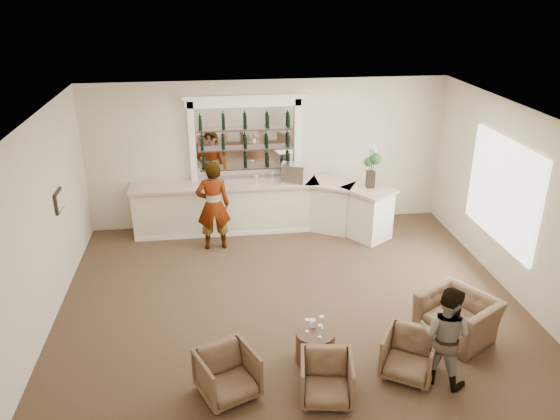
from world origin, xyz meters
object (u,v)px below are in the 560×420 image
at_px(cocktail_table, 315,346).
at_px(armchair_right, 409,355).
at_px(bar_counter, 263,207).
at_px(armchair_center, 326,379).
at_px(guest, 445,335).
at_px(sommelier, 213,206).
at_px(armchair_left, 227,374).
at_px(armchair_far, 457,317).
at_px(flower_vase, 371,163).
at_px(espresso_machine, 293,173).

height_order(cocktail_table, armchair_right, armchair_right).
bearing_deg(bar_counter, armchair_center, -87.01).
height_order(cocktail_table, guest, guest).
distance_m(bar_counter, sommelier, 1.36).
height_order(bar_counter, sommelier, sommelier).
xyz_separation_m(sommelier, guest, (3.08, -4.58, -0.21)).
height_order(bar_counter, armchair_left, bar_counter).
height_order(armchair_far, flower_vase, flower_vase).
distance_m(cocktail_table, espresso_machine, 4.77).
xyz_separation_m(armchair_right, armchair_far, (1.06, 0.78, 0.02)).
distance_m(guest, espresso_machine, 5.47).
bearing_deg(guest, armchair_right, 18.85).
bearing_deg(sommelier, armchair_center, 102.80).
xyz_separation_m(bar_counter, guest, (1.97, -5.28, 0.17)).
distance_m(cocktail_table, armchair_center, 0.81).
relative_size(bar_counter, flower_vase, 5.92).
bearing_deg(flower_vase, sommelier, -177.34).
bearing_deg(guest, sommelier, -15.37).
xyz_separation_m(bar_counter, armchair_left, (-1.03, -5.19, -0.23)).
relative_size(guest, flower_vase, 1.55).
distance_m(armchair_right, flower_vase, 4.82).
distance_m(bar_counter, armchair_left, 5.30).
xyz_separation_m(armchair_center, flower_vase, (1.96, 4.91, 1.36)).
height_order(armchair_center, armchair_far, armchair_far).
height_order(sommelier, armchair_left, sommelier).
xyz_separation_m(cocktail_table, armchair_right, (1.27, -0.48, 0.09)).
xyz_separation_m(bar_counter, cocktail_table, (0.29, -4.63, -0.32)).
relative_size(bar_counter, armchair_far, 5.27).
distance_m(espresso_machine, flower_vase, 1.72).
bearing_deg(armchair_center, espresso_machine, 95.56).
xyz_separation_m(cocktail_table, armchair_center, (-0.00, -0.81, 0.08)).
height_order(cocktail_table, espresso_machine, espresso_machine).
bearing_deg(armchair_far, espresso_machine, 173.00).
distance_m(armchair_left, flower_vase, 5.85).
relative_size(armchair_right, flower_vase, 0.76).
relative_size(armchair_left, armchair_center, 1.05).
relative_size(sommelier, armchair_left, 2.56).
bearing_deg(armchair_left, armchair_center, -34.27).
bearing_deg(sommelier, armchair_far, 132.20).
height_order(sommelier, armchair_center, sommelier).
bearing_deg(armchair_right, armchair_far, 68.11).
distance_m(bar_counter, cocktail_table, 4.65).
distance_m(bar_counter, guest, 5.64).
bearing_deg(armchair_left, flower_vase, 31.38).
distance_m(armchair_right, espresso_machine, 5.28).
relative_size(armchair_far, espresso_machine, 2.26).
bearing_deg(armchair_right, sommelier, 152.96).
bearing_deg(guest, armchair_far, -83.99).
bearing_deg(guest, cocktail_table, 19.77).
xyz_separation_m(bar_counter, armchair_center, (0.28, -5.44, -0.25)).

